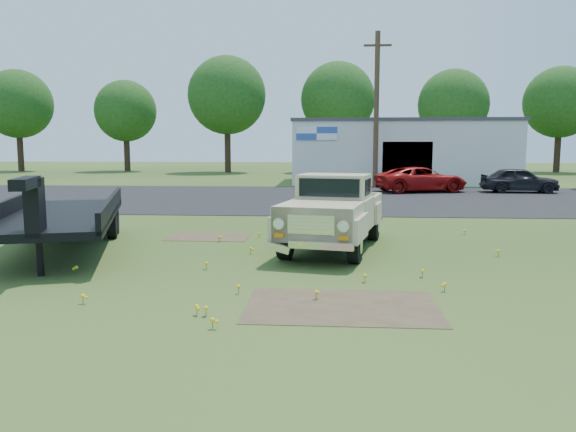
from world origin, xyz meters
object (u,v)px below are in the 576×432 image
object	(u,v)px
vintage_pickup_truck	(334,212)
dark_sedan	(519,180)
flatbed_trailer	(61,210)
red_pickup	(421,180)

from	to	relation	value
vintage_pickup_truck	dark_sedan	xyz separation A→B (m)	(9.87, 16.83, -0.25)
dark_sedan	flatbed_trailer	bearing A→B (deg)	139.63
vintage_pickup_truck	flatbed_trailer	bearing A→B (deg)	-162.26
flatbed_trailer	dark_sedan	size ratio (longest dim) A/B	1.85
flatbed_trailer	red_pickup	bearing A→B (deg)	39.61
flatbed_trailer	red_pickup	distance (m)	20.78
flatbed_trailer	dark_sedan	world-z (taller)	flatbed_trailer
flatbed_trailer	red_pickup	xyz separation A→B (m)	(11.26, 17.46, -0.31)
dark_sedan	red_pickup	bearing A→B (deg)	93.11
vintage_pickup_truck	red_pickup	size ratio (longest dim) A/B	1.05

